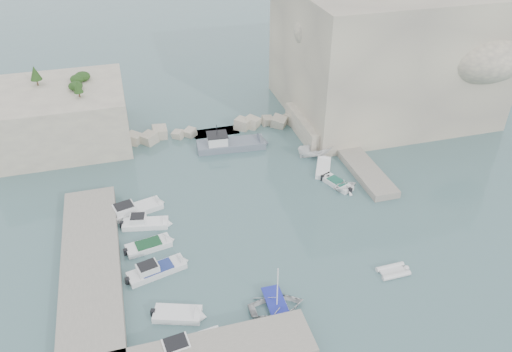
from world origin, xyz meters
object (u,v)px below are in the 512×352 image
object	(u,v)px
motorboat_c	(149,248)
motorboat_d	(157,273)
motorboat_e	(178,317)
tender_east_a	(344,190)
rowboat	(277,309)
tender_east_c	(323,170)
motorboat_f	(188,350)
motorboat_b	(146,226)
motorboat_a	(134,213)
tender_east_b	(337,185)
work_boat	(231,148)
tender_east_d	(316,156)
inflatable_dinghy	(393,273)

from	to	relation	value
motorboat_c	motorboat_d	size ratio (longest dim) A/B	0.81
motorboat_e	tender_east_a	bearing A→B (deg)	51.04
rowboat	tender_east_c	xyz separation A→B (m)	(11.66, 18.60, 0.00)
motorboat_f	motorboat_b	bearing A→B (deg)	88.68
tender_east_a	motorboat_a	bearing A→B (deg)	78.11
tender_east_b	tender_east_c	distance (m)	3.39
motorboat_e	tender_east_b	xyz separation A→B (m)	(19.79, 13.81, 0.00)
motorboat_f	work_boat	bearing A→B (deg)	63.17
motorboat_a	tender_east_a	xyz separation A→B (m)	(22.60, -2.20, 0.00)
tender_east_c	motorboat_b	bearing A→B (deg)	128.73
motorboat_a	motorboat_c	bearing A→B (deg)	-95.46
rowboat	tender_east_b	bearing A→B (deg)	-37.26
tender_east_d	tender_east_a	bearing A→B (deg)	-173.73
motorboat_b	tender_east_d	size ratio (longest dim) A/B	1.04
motorboat_f	tender_east_c	bearing A→B (deg)	39.52
motorboat_e	tender_east_d	distance (m)	28.39
tender_east_c	tender_east_d	xyz separation A→B (m)	(0.30, 3.09, 0.00)
tender_east_d	rowboat	bearing A→B (deg)	154.81
motorboat_f	tender_east_c	distance (m)	28.21
motorboat_d	rowboat	xyz separation A→B (m)	(8.93, -6.86, 0.00)
motorboat_f	tender_east_b	world-z (taller)	motorboat_f
motorboat_c	motorboat_d	bearing A→B (deg)	-94.35
motorboat_d	tender_east_b	xyz separation A→B (m)	(20.82, 8.37, 0.00)
inflatable_dinghy	tender_east_d	xyz separation A→B (m)	(0.78, 20.53, 0.00)
motorboat_d	work_boat	distance (m)	22.73
motorboat_a	motorboat_f	bearing A→B (deg)	-96.65
inflatable_dinghy	tender_east_a	xyz separation A→B (m)	(1.12, 12.91, 0.00)
motorboat_d	motorboat_b	bearing A→B (deg)	78.68
motorboat_a	work_boat	bearing A→B (deg)	23.86
inflatable_dinghy	tender_east_d	world-z (taller)	tender_east_d
motorboat_f	motorboat_c	bearing A→B (deg)	90.39
tender_east_b	work_boat	distance (m)	14.71
motorboat_a	motorboat_b	world-z (taller)	same
motorboat_f	tender_east_c	size ratio (longest dim) A/B	1.24
motorboat_f	tender_east_b	xyz separation A→B (m)	(19.53, 17.19, 0.00)
tender_east_d	inflatable_dinghy	bearing A→B (deg)	-178.50
motorboat_f	motorboat_e	bearing A→B (deg)	87.00
motorboat_c	motorboat_f	bearing A→B (deg)	-92.80
motorboat_c	motorboat_e	xyz separation A→B (m)	(1.41, -8.96, 0.00)
motorboat_b	inflatable_dinghy	size ratio (longest dim) A/B	1.67
motorboat_f	tender_east_a	world-z (taller)	tender_east_a
tender_east_a	tender_east_c	size ratio (longest dim) A/B	0.60
motorboat_e	tender_east_c	world-z (taller)	same
motorboat_d	motorboat_e	world-z (taller)	motorboat_d
motorboat_c	tender_east_d	xyz separation A→B (m)	(21.27, 11.33, 0.00)
motorboat_f	tender_east_a	size ratio (longest dim) A/B	2.07
motorboat_f	work_boat	size ratio (longest dim) A/B	0.65
motorboat_b	tender_east_a	xyz separation A→B (m)	(21.60, 0.32, 0.00)
tender_east_a	tender_east_c	xyz separation A→B (m)	(-0.64, 4.53, 0.00)
tender_east_a	work_boat	size ratio (longest dim) A/B	0.31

